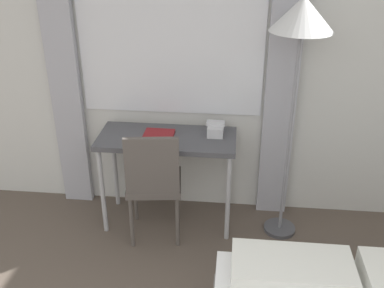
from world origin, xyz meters
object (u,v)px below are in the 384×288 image
Objects in this scene: standing_lamp at (301,29)px; telephone at (216,129)px; book at (159,135)px; desk at (167,146)px; desk_chair at (154,179)px.

telephone is at bearing 166.55° from standing_lamp.
book is at bearing -168.04° from telephone.
desk is at bearing -166.90° from telephone.
telephone reaches higher than desk.
desk is 0.58× the size of standing_lamp.
desk is at bearing 177.16° from standing_lamp.
desk_chair is 0.61m from telephone.
desk_chair is 5.00× the size of telephone.
telephone is at bearing 13.10° from desk.
desk_chair is at bearing -106.58° from desk.
telephone reaches higher than book.
desk is 5.66× the size of telephone.
standing_lamp reaches higher than telephone.
desk is 0.29m from desk_chair.
telephone is 0.43m from book.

